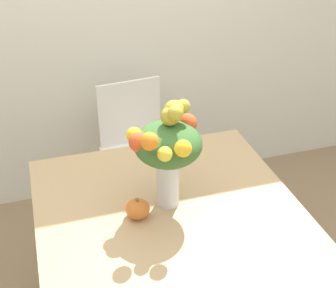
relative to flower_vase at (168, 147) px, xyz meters
name	(u,v)px	position (x,y,z in m)	size (l,w,h in m)	color
dining_table	(170,229)	(-0.01, -0.06, -0.38)	(1.10, 1.12, 0.75)	tan
flower_vase	(168,147)	(0.00, 0.00, 0.00)	(0.30, 0.32, 0.48)	silver
pumpkin	(138,209)	(-0.14, -0.05, -0.24)	(0.10, 0.10, 0.09)	orange
dining_chair_near_window	(138,151)	(0.07, 0.87, -0.56)	(0.46, 0.46, 0.89)	white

